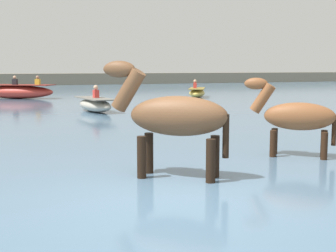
% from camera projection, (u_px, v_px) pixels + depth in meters
% --- Properties ---
extents(ground_plane, '(120.00, 120.00, 0.00)m').
position_uv_depth(ground_plane, '(172.00, 230.00, 5.93)').
color(ground_plane, '#756B56').
extents(water_surface, '(90.00, 90.00, 0.38)m').
position_uv_depth(water_surface, '(57.00, 125.00, 15.14)').
color(water_surface, slate).
rests_on(water_surface, ground).
extents(horse_lead_bay, '(1.78, 1.47, 2.15)m').
position_uv_depth(horse_lead_bay, '(173.00, 119.00, 7.03)').
color(horse_lead_bay, brown).
rests_on(horse_lead_bay, ground).
extents(horse_trailing_chestnut, '(1.51, 1.30, 1.86)m').
position_uv_depth(horse_trailing_chestnut, '(295.00, 119.00, 8.72)').
color(horse_trailing_chestnut, brown).
rests_on(horse_trailing_chestnut, ground).
extents(boat_mid_outer, '(4.23, 3.36, 1.23)m').
position_uv_depth(boat_mid_outer, '(17.00, 91.00, 25.17)').
color(boat_mid_outer, '#BC382D').
rests_on(boat_mid_outer, water_surface).
extents(boat_far_offshore, '(1.14, 2.75, 1.00)m').
position_uv_depth(boat_far_offshore, '(95.00, 104.00, 17.74)').
color(boat_far_offshore, '#B2AD9E').
rests_on(boat_far_offshore, water_surface).
extents(boat_far_inshore, '(2.06, 2.87, 0.99)m').
position_uv_depth(boat_far_inshore, '(197.00, 93.00, 26.19)').
color(boat_far_inshore, gold).
rests_on(boat_far_inshore, water_surface).
extents(far_shoreline, '(80.00, 2.40, 1.47)m').
position_uv_depth(far_shoreline, '(8.00, 82.00, 43.58)').
color(far_shoreline, gray).
rests_on(far_shoreline, ground).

